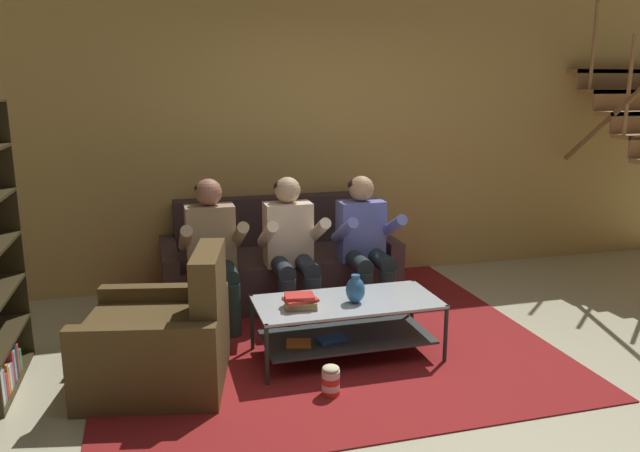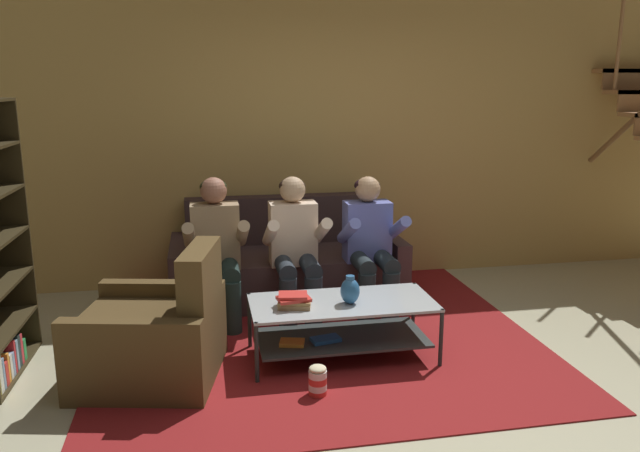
{
  "view_description": "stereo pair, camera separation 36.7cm",
  "coord_description": "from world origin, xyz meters",
  "px_view_note": "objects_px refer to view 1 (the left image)",
  "views": [
    {
      "loc": [
        -1.48,
        -3.3,
        1.88
      ],
      "look_at": [
        -0.28,
        1.0,
        0.85
      ],
      "focal_mm": 35.0,
      "sensor_mm": 36.0,
      "label": 1
    },
    {
      "loc": [
        -1.12,
        -3.39,
        1.88
      ],
      "look_at": [
        -0.28,
        1.0,
        0.85
      ],
      "focal_mm": 35.0,
      "sensor_mm": 36.0,
      "label": 2
    }
  ],
  "objects_px": {
    "person_seated_left": "(212,248)",
    "armchair": "(162,342)",
    "couch": "(278,266)",
    "person_seated_right": "(365,239)",
    "vase": "(355,290)",
    "popcorn_tub": "(331,381)",
    "coffee_table": "(346,319)",
    "person_seated_middle": "(291,243)",
    "book_stack": "(300,301)"
  },
  "relations": [
    {
      "from": "person_seated_left",
      "to": "armchair",
      "type": "height_order",
      "value": "person_seated_left"
    },
    {
      "from": "couch",
      "to": "person_seated_right",
      "type": "height_order",
      "value": "person_seated_right"
    },
    {
      "from": "vase",
      "to": "popcorn_tub",
      "type": "xyz_separation_m",
      "value": [
        -0.31,
        -0.46,
        -0.41
      ]
    },
    {
      "from": "couch",
      "to": "person_seated_left",
      "type": "relative_size",
      "value": 1.75
    },
    {
      "from": "person_seated_left",
      "to": "coffee_table",
      "type": "relative_size",
      "value": 0.91
    },
    {
      "from": "person_seated_middle",
      "to": "popcorn_tub",
      "type": "distance_m",
      "value": 1.46
    },
    {
      "from": "person_seated_right",
      "to": "popcorn_tub",
      "type": "relative_size",
      "value": 5.62
    },
    {
      "from": "vase",
      "to": "person_seated_left",
      "type": "bearing_deg",
      "value": 133.96
    },
    {
      "from": "person_seated_right",
      "to": "coffee_table",
      "type": "distance_m",
      "value": 1.01
    },
    {
      "from": "person_seated_middle",
      "to": "coffee_table",
      "type": "xyz_separation_m",
      "value": [
        0.19,
        -0.85,
        -0.35
      ]
    },
    {
      "from": "person_seated_left",
      "to": "person_seated_right",
      "type": "bearing_deg",
      "value": -0.12
    },
    {
      "from": "coffee_table",
      "to": "book_stack",
      "type": "bearing_deg",
      "value": -171.82
    },
    {
      "from": "popcorn_tub",
      "to": "person_seated_left",
      "type": "bearing_deg",
      "value": 112.22
    },
    {
      "from": "person_seated_middle",
      "to": "coffee_table",
      "type": "distance_m",
      "value": 0.93
    },
    {
      "from": "book_stack",
      "to": "coffee_table",
      "type": "bearing_deg",
      "value": 8.18
    },
    {
      "from": "book_stack",
      "to": "popcorn_tub",
      "type": "bearing_deg",
      "value": -80.94
    },
    {
      "from": "vase",
      "to": "couch",
      "type": "bearing_deg",
      "value": 99.45
    },
    {
      "from": "person_seated_middle",
      "to": "person_seated_left",
      "type": "bearing_deg",
      "value": 179.9
    },
    {
      "from": "person_seated_middle",
      "to": "person_seated_right",
      "type": "height_order",
      "value": "person_seated_middle"
    },
    {
      "from": "person_seated_left",
      "to": "popcorn_tub",
      "type": "distance_m",
      "value": 1.56
    },
    {
      "from": "couch",
      "to": "person_seated_right",
      "type": "relative_size",
      "value": 1.79
    },
    {
      "from": "couch",
      "to": "book_stack",
      "type": "distance_m",
      "value": 1.45
    },
    {
      "from": "couch",
      "to": "person_seated_left",
      "type": "xyz_separation_m",
      "value": [
        -0.63,
        -0.54,
        0.35
      ]
    },
    {
      "from": "coffee_table",
      "to": "armchair",
      "type": "xyz_separation_m",
      "value": [
        -1.24,
        -0.07,
        0.01
      ]
    },
    {
      "from": "couch",
      "to": "book_stack",
      "type": "height_order",
      "value": "couch"
    },
    {
      "from": "coffee_table",
      "to": "armchair",
      "type": "distance_m",
      "value": 1.24
    },
    {
      "from": "person_seated_left",
      "to": "armchair",
      "type": "bearing_deg",
      "value": -114.98
    },
    {
      "from": "person_seated_left",
      "to": "popcorn_tub",
      "type": "bearing_deg",
      "value": -67.78
    },
    {
      "from": "coffee_table",
      "to": "vase",
      "type": "relative_size",
      "value": 6.4
    },
    {
      "from": "person_seated_middle",
      "to": "armchair",
      "type": "bearing_deg",
      "value": -139.06
    },
    {
      "from": "person_seated_right",
      "to": "popcorn_tub",
      "type": "bearing_deg",
      "value": -117.28
    },
    {
      "from": "vase",
      "to": "person_seated_middle",
      "type": "bearing_deg",
      "value": 104.9
    },
    {
      "from": "couch",
      "to": "person_seated_left",
      "type": "height_order",
      "value": "person_seated_left"
    },
    {
      "from": "armchair",
      "to": "book_stack",
      "type": "bearing_deg",
      "value": 1.18
    },
    {
      "from": "book_stack",
      "to": "popcorn_tub",
      "type": "distance_m",
      "value": 0.59
    },
    {
      "from": "book_stack",
      "to": "armchair",
      "type": "distance_m",
      "value": 0.93
    },
    {
      "from": "person_seated_right",
      "to": "book_stack",
      "type": "relative_size",
      "value": 4.61
    },
    {
      "from": "coffee_table",
      "to": "popcorn_tub",
      "type": "height_order",
      "value": "coffee_table"
    },
    {
      "from": "coffee_table",
      "to": "armchair",
      "type": "relative_size",
      "value": 1.25
    },
    {
      "from": "person_seated_middle",
      "to": "book_stack",
      "type": "relative_size",
      "value": 4.68
    },
    {
      "from": "person_seated_left",
      "to": "person_seated_middle",
      "type": "distance_m",
      "value": 0.63
    },
    {
      "from": "person_seated_left",
      "to": "vase",
      "type": "height_order",
      "value": "person_seated_left"
    },
    {
      "from": "vase",
      "to": "armchair",
      "type": "bearing_deg",
      "value": -179.26
    },
    {
      "from": "vase",
      "to": "book_stack",
      "type": "xyz_separation_m",
      "value": [
        -0.39,
        0.0,
        -0.05
      ]
    },
    {
      "from": "armchair",
      "to": "popcorn_tub",
      "type": "xyz_separation_m",
      "value": [
        0.98,
        -0.44,
        -0.18
      ]
    },
    {
      "from": "book_stack",
      "to": "armchair",
      "type": "height_order",
      "value": "armchair"
    },
    {
      "from": "armchair",
      "to": "person_seated_middle",
      "type": "bearing_deg",
      "value": 40.94
    },
    {
      "from": "armchair",
      "to": "popcorn_tub",
      "type": "relative_size",
      "value": 5.07
    },
    {
      "from": "person_seated_left",
      "to": "person_seated_right",
      "type": "relative_size",
      "value": 1.03
    },
    {
      "from": "popcorn_tub",
      "to": "person_seated_right",
      "type": "bearing_deg",
      "value": 62.72
    }
  ]
}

